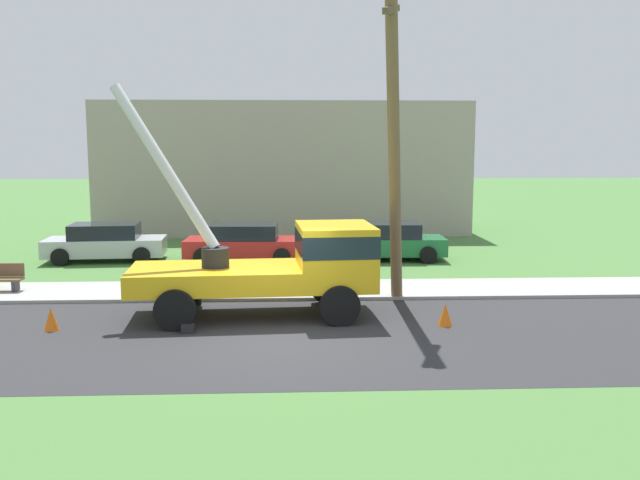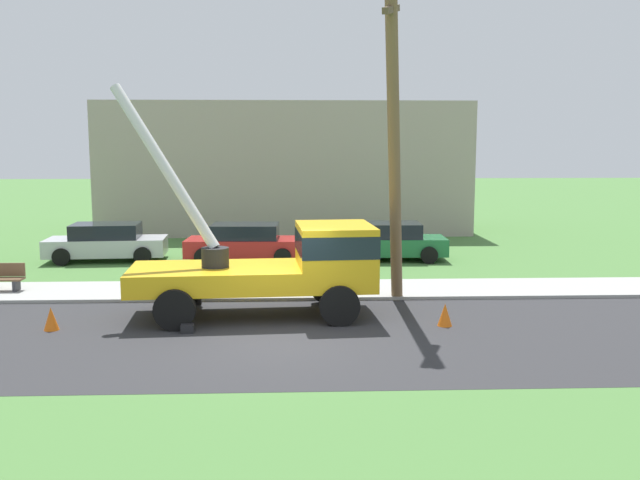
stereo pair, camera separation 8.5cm
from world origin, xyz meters
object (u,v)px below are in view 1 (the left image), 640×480
at_px(parked_sedan_silver, 105,242).
at_px(utility_truck, 285,262).
at_px(traffic_cone_ahead, 445,315).
at_px(traffic_cone_behind, 51,319).
at_px(parked_sedan_red, 244,243).
at_px(parked_sedan_green, 387,241).
at_px(leaning_utility_pole, 394,139).

bearing_deg(parked_sedan_silver, utility_truck, -51.55).
height_order(traffic_cone_ahead, traffic_cone_behind, same).
height_order(utility_truck, parked_sedan_red, utility_truck).
relative_size(traffic_cone_ahead, parked_sedan_green, 0.13).
height_order(parked_sedan_silver, parked_sedan_green, same).
relative_size(traffic_cone_behind, parked_sedan_red, 0.13).
xyz_separation_m(leaning_utility_pole, traffic_cone_ahead, (1.01, -2.07, -4.27)).
bearing_deg(utility_truck, parked_sedan_green, 65.61).
bearing_deg(leaning_utility_pole, parked_sedan_red, 120.84).
xyz_separation_m(utility_truck, leaning_utility_pole, (2.89, 0.79, 3.15)).
xyz_separation_m(leaning_utility_pole, parked_sedan_red, (-4.47, 7.49, -3.84)).
bearing_deg(parked_sedan_red, utility_truck, -79.17).
relative_size(traffic_cone_ahead, parked_sedan_silver, 0.12).
bearing_deg(parked_sedan_red, leaning_utility_pole, -59.16).
distance_m(traffic_cone_ahead, traffic_cone_behind, 9.49).
relative_size(leaning_utility_pole, parked_sedan_red, 1.98).
height_order(utility_truck, traffic_cone_ahead, utility_truck).
distance_m(leaning_utility_pole, traffic_cone_behind, 9.71).
bearing_deg(traffic_cone_behind, leaning_utility_pole, 13.72).
xyz_separation_m(parked_sedan_silver, parked_sedan_red, (5.27, -0.35, 0.00)).
distance_m(traffic_cone_behind, parked_sedan_silver, 10.00).
distance_m(leaning_utility_pole, parked_sedan_red, 9.53).
bearing_deg(parked_sedan_red, traffic_cone_behind, -112.70).
relative_size(parked_sedan_silver, parked_sedan_green, 1.01).
bearing_deg(parked_sedan_green, leaning_utility_pole, -96.98).
bearing_deg(utility_truck, parked_sedan_red, 100.83).
distance_m(leaning_utility_pole, parked_sedan_green, 8.62).
height_order(traffic_cone_behind, parked_sedan_silver, parked_sedan_silver).
relative_size(parked_sedan_silver, parked_sedan_red, 1.01).
height_order(parked_sedan_red, parked_sedan_green, same).
height_order(utility_truck, traffic_cone_behind, utility_truck).
relative_size(leaning_utility_pole, parked_sedan_green, 1.99).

